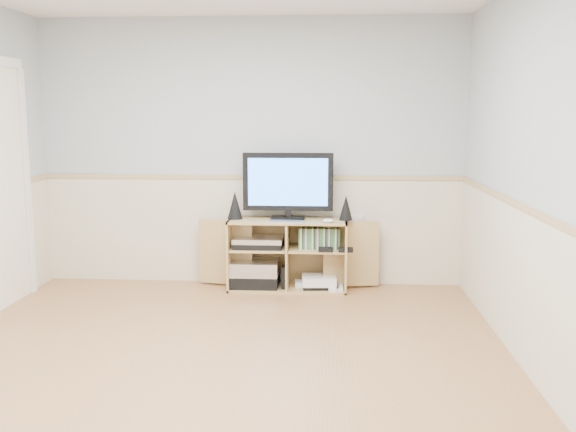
% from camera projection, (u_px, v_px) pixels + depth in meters
% --- Properties ---
extents(room, '(4.04, 4.54, 2.54)m').
position_uv_depth(room, '(200.00, 178.00, 3.96)').
color(room, tan).
rests_on(room, ground).
extents(media_cabinet, '(1.70, 0.41, 0.65)m').
position_uv_depth(media_cabinet, '(288.00, 253.00, 5.99)').
color(media_cabinet, tan).
rests_on(media_cabinet, floor).
extents(monitor, '(0.83, 0.18, 0.61)m').
position_uv_depth(monitor, '(288.00, 184.00, 5.88)').
color(monitor, black).
rests_on(monitor, media_cabinet).
extents(speaker_left, '(0.14, 0.14, 0.26)m').
position_uv_depth(speaker_left, '(235.00, 205.00, 5.92)').
color(speaker_left, black).
rests_on(speaker_left, media_cabinet).
extents(speaker_right, '(0.12, 0.12, 0.23)m').
position_uv_depth(speaker_right, '(346.00, 208.00, 5.85)').
color(speaker_right, black).
rests_on(speaker_right, media_cabinet).
extents(keyboard, '(0.32, 0.15, 0.01)m').
position_uv_depth(keyboard, '(287.00, 222.00, 5.75)').
color(keyboard, silver).
rests_on(keyboard, media_cabinet).
extents(mouse, '(0.11, 0.08, 0.04)m').
position_uv_depth(mouse, '(328.00, 221.00, 5.72)').
color(mouse, white).
rests_on(mouse, media_cabinet).
extents(av_components, '(0.53, 0.34, 0.47)m').
position_uv_depth(av_components, '(256.00, 265.00, 5.97)').
color(av_components, black).
rests_on(av_components, media_cabinet).
extents(game_consoles, '(0.45, 0.30, 0.11)m').
position_uv_depth(game_consoles, '(318.00, 282.00, 5.95)').
color(game_consoles, white).
rests_on(game_consoles, media_cabinet).
extents(game_cases, '(0.38, 0.13, 0.19)m').
position_uv_depth(game_cases, '(319.00, 238.00, 5.87)').
color(game_cases, '#3F8C3F').
rests_on(game_cases, media_cabinet).
extents(wall_outlet, '(0.12, 0.03, 0.12)m').
position_uv_depth(wall_outlet, '(356.00, 222.00, 6.06)').
color(wall_outlet, white).
rests_on(wall_outlet, wall_back).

